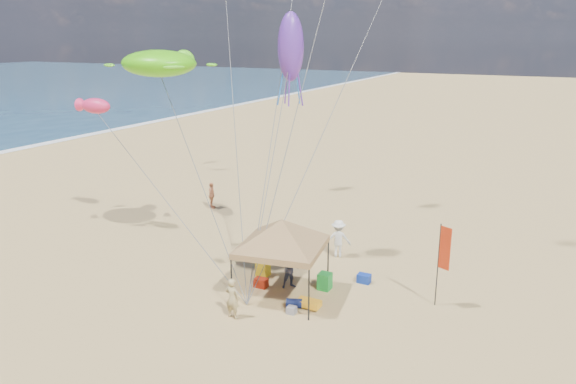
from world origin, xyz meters
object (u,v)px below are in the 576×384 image
object	(u,v)px
chair_yellow	(263,268)
feather_flag	(443,253)
person_far_a	(212,195)
cooler_blue	(364,278)
beach_cart	(309,303)
person_near_c	(338,239)
person_near_b	(291,270)
cooler_red	(261,283)
person_near_a	(232,298)
canopy_tent	(282,222)
chair_green	(325,281)

from	to	relation	value
chair_yellow	feather_flag	bearing A→B (deg)	4.40
chair_yellow	person_far_a	distance (m)	10.38
feather_flag	cooler_blue	world-z (taller)	feather_flag
beach_cart	person_near_c	world-z (taller)	person_near_c
person_near_b	person_far_a	world-z (taller)	person_far_a
cooler_red	person_near_a	distance (m)	2.80
person_near_c	person_far_a	size ratio (longest dim) A/B	1.13
cooler_red	person_far_a	world-z (taller)	person_far_a
beach_cart	canopy_tent	bearing A→B (deg)	164.59
chair_yellow	person_near_c	bearing A→B (deg)	59.22
feather_flag	beach_cart	distance (m)	5.38
cooler_red	person_near_b	bearing A→B (deg)	25.42
chair_yellow	canopy_tent	bearing A→B (deg)	-40.35
feather_flag	chair_green	distance (m)	4.92
canopy_tent	feather_flag	bearing A→B (deg)	19.06
chair_green	feather_flag	bearing A→B (deg)	7.28
chair_yellow	person_near_c	size ratio (longest dim) A/B	0.39
feather_flag	cooler_blue	distance (m)	3.93
beach_cart	chair_yellow	bearing A→B (deg)	149.35
beach_cart	person_near_c	size ratio (longest dim) A/B	0.50
canopy_tent	chair_green	xyz separation A→B (m)	(1.24, 1.41, -2.78)
chair_yellow	cooler_red	bearing A→B (deg)	-64.94
cooler_red	person_near_c	size ratio (longest dim) A/B	0.30
chair_green	person_near_b	size ratio (longest dim) A/B	0.45
chair_yellow	person_far_a	xyz separation A→B (m)	(-7.57, 7.09, 0.45)
cooler_red	person_near_a	bearing A→B (deg)	-82.64
beach_cart	person_far_a	bearing A→B (deg)	140.01
cooler_red	beach_cart	distance (m)	2.65
chair_yellow	person_near_b	bearing A→B (deg)	-17.06
cooler_red	person_far_a	bearing A→B (deg)	134.76
feather_flag	person_near_c	bearing A→B (deg)	151.43
person_near_a	person_far_a	distance (m)	13.71
person_near_a	cooler_red	bearing A→B (deg)	-80.67
cooler_blue	beach_cart	xyz separation A→B (m)	(-1.11, -3.11, 0.01)
canopy_tent	cooler_red	bearing A→B (deg)	161.72
chair_yellow	beach_cart	bearing A→B (deg)	-30.65
chair_green	person_near_b	world-z (taller)	person_near_b
feather_flag	person_near_c	world-z (taller)	feather_flag
cooler_red	chair_yellow	distance (m)	1.14
chair_yellow	person_far_a	bearing A→B (deg)	136.86
cooler_blue	canopy_tent	bearing A→B (deg)	-132.04
cooler_red	person_near_b	distance (m)	1.38
canopy_tent	person_far_a	distance (m)	12.77
person_far_a	chair_yellow	bearing A→B (deg)	-157.03
canopy_tent	cooler_blue	size ratio (longest dim) A/B	11.13
canopy_tent	cooler_red	size ratio (longest dim) A/B	11.13
canopy_tent	cooler_blue	bearing A→B (deg)	47.96
cooler_red	cooler_blue	distance (m)	4.34
canopy_tent	person_near_c	xyz separation A→B (m)	(0.41, 4.90, -2.23)
feather_flag	beach_cart	size ratio (longest dim) A/B	3.70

